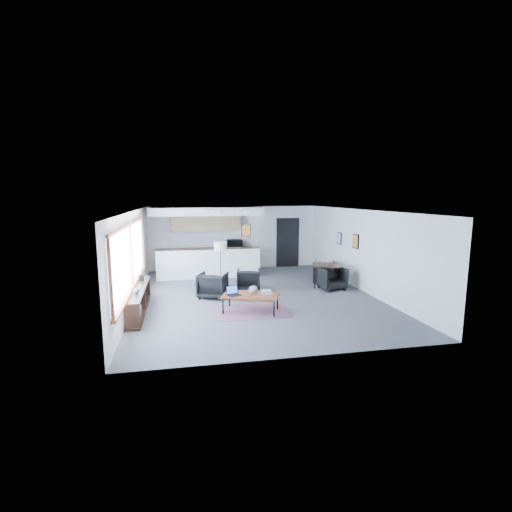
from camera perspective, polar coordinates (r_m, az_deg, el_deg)
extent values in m
cube|color=#4B4B4D|center=(11.45, -0.18, -6.11)|extent=(7.00, 9.00, 0.01)
cube|color=white|center=(11.05, -0.18, 7.06)|extent=(7.00, 9.00, 0.01)
cube|color=silver|center=(15.58, -3.38, 2.86)|extent=(7.00, 0.01, 2.60)
cube|color=silver|center=(6.90, 7.10, -5.30)|extent=(7.00, 0.01, 2.60)
cube|color=silver|center=(11.06, -18.30, -0.21)|extent=(0.01, 9.00, 2.60)
cube|color=silver|center=(12.33, 16.01, 0.84)|extent=(0.01, 9.00, 2.60)
cube|color=#8CBFFF|center=(10.14, -18.76, 0.10)|extent=(0.02, 5.80, 1.55)
cube|color=brown|center=(10.29, -18.36, -4.30)|extent=(0.10, 5.95, 0.06)
cube|color=brown|center=(10.05, -18.88, 4.61)|extent=(0.06, 5.95, 0.06)
cube|color=brown|center=(7.32, -21.46, -3.42)|extent=(0.06, 0.06, 1.60)
cube|color=brown|center=(10.14, -18.65, 0.10)|extent=(0.06, 0.06, 1.60)
cube|color=brown|center=(12.99, -17.06, 2.09)|extent=(0.06, 0.06, 1.60)
cube|color=black|center=(10.19, -17.63, -4.85)|extent=(0.35, 3.00, 0.05)
cube|color=black|center=(10.34, -17.47, -7.92)|extent=(0.35, 3.00, 0.05)
cube|color=black|center=(8.88, -18.54, -8.91)|extent=(0.33, 0.04, 0.55)
cube|color=black|center=(10.26, -17.55, -6.42)|extent=(0.33, 0.04, 0.55)
cube|color=black|center=(11.66, -16.80, -4.53)|extent=(0.33, 0.04, 0.55)
cube|color=#3359A5|center=(9.07, -18.37, -9.55)|extent=(0.18, 0.04, 0.20)
cube|color=silver|center=(9.23, -18.25, -9.15)|extent=(0.18, 0.04, 0.22)
cube|color=maroon|center=(9.39, -18.13, -8.77)|extent=(0.18, 0.04, 0.24)
cube|color=black|center=(9.55, -18.00, -8.58)|extent=(0.18, 0.04, 0.20)
cube|color=#3359A5|center=(9.71, -17.89, -8.22)|extent=(0.18, 0.04, 0.22)
cube|color=silver|center=(9.87, -17.78, -7.87)|extent=(0.18, 0.04, 0.24)
cube|color=maroon|center=(10.04, -17.67, -7.70)|extent=(0.18, 0.04, 0.20)
cube|color=black|center=(10.20, -17.57, -7.37)|extent=(0.18, 0.04, 0.22)
cube|color=#3359A5|center=(10.36, -17.47, -7.05)|extent=(0.18, 0.03, 0.24)
cube|color=silver|center=(10.52, -17.37, -6.90)|extent=(0.18, 0.03, 0.20)
cube|color=maroon|center=(10.68, -17.28, -6.60)|extent=(0.18, 0.03, 0.22)
cube|color=black|center=(10.85, -17.19, -6.31)|extent=(0.18, 0.04, 0.24)
cube|color=black|center=(10.94, -17.21, -3.26)|extent=(0.14, 0.02, 0.18)
sphere|color=#264C99|center=(9.59, -17.92, -5.15)|extent=(0.14, 0.14, 0.14)
cube|color=white|center=(13.79, -7.25, -1.18)|extent=(3.80, 0.25, 1.10)
cube|color=black|center=(13.70, -7.30, 1.12)|extent=(3.85, 0.32, 0.04)
cube|color=white|center=(15.23, -7.64, -0.59)|extent=(3.80, 0.60, 0.90)
cube|color=#2D2D2D|center=(15.16, -7.68, 1.13)|extent=(3.82, 0.62, 0.04)
cube|color=tan|center=(15.20, -7.80, 5.09)|extent=(2.80, 0.35, 0.70)
cube|color=white|center=(14.48, -7.67, 6.87)|extent=(4.20, 1.80, 0.30)
cube|color=black|center=(13.80, -1.54, 3.93)|extent=(0.35, 0.03, 0.45)
cube|color=orange|center=(13.79, -1.53, 3.92)|extent=(0.30, 0.01, 0.40)
cube|color=black|center=(16.01, 4.85, 2.11)|extent=(1.00, 0.12, 2.10)
cube|color=white|center=(15.88, 3.04, 2.07)|extent=(0.06, 0.10, 2.10)
cube|color=white|center=(16.17, 6.62, 2.15)|extent=(0.06, 0.10, 2.10)
cube|color=white|center=(15.92, 4.90, 5.94)|extent=(1.10, 0.10, 0.06)
cube|color=silver|center=(13.13, -4.64, 7.17)|extent=(1.60, 0.04, 0.04)
cylinder|color=silver|center=(13.08, -7.49, 6.77)|extent=(0.07, 0.07, 0.09)
cylinder|color=silver|center=(13.11, -5.51, 6.81)|extent=(0.07, 0.07, 0.09)
cylinder|color=silver|center=(13.17, -3.55, 6.84)|extent=(0.07, 0.07, 0.09)
cylinder|color=silver|center=(13.24, -1.61, 6.87)|extent=(0.07, 0.07, 0.09)
cube|color=black|center=(12.64, 15.10, 2.21)|extent=(0.03, 0.38, 0.48)
cube|color=orange|center=(12.63, 15.03, 2.21)|extent=(0.00, 0.32, 0.42)
cube|color=black|center=(13.81, 12.70, 2.67)|extent=(0.03, 0.34, 0.44)
cube|color=#859FC5|center=(13.81, 12.65, 2.67)|extent=(0.00, 0.28, 0.38)
cube|color=brown|center=(9.89, -0.80, -8.53)|extent=(2.00, 1.40, 0.01)
cube|color=brown|center=(9.77, -0.80, -6.09)|extent=(1.63, 1.26, 0.06)
cube|color=black|center=(9.67, -5.09, -7.71)|extent=(0.04, 0.04, 0.42)
cube|color=black|center=(10.29, -4.08, -6.66)|extent=(0.04, 0.04, 0.42)
cube|color=black|center=(9.41, 2.80, -8.17)|extent=(0.04, 0.04, 0.42)
cube|color=black|center=(10.04, 3.33, -7.05)|extent=(0.04, 0.04, 0.42)
cube|color=black|center=(9.46, -1.20, -6.80)|extent=(1.29, 0.54, 0.03)
cube|color=black|center=(10.09, -0.42, -5.78)|extent=(1.29, 0.54, 0.03)
cube|color=black|center=(9.67, -3.40, -6.03)|extent=(0.38, 0.33, 0.02)
cube|color=black|center=(9.75, -3.72, -5.21)|extent=(0.32, 0.16, 0.21)
cube|color=blue|center=(9.74, -3.70, -5.22)|extent=(0.29, 0.14, 0.18)
sphere|color=gray|center=(9.73, -0.41, -5.27)|extent=(0.23, 0.23, 0.23)
cube|color=silver|center=(9.89, 1.64, -5.64)|extent=(0.30, 0.26, 0.03)
cube|color=#3359A5|center=(9.88, 1.65, -5.47)|extent=(0.27, 0.24, 0.03)
cube|color=silver|center=(9.85, 1.60, -5.35)|extent=(0.25, 0.22, 0.03)
cube|color=#E5590C|center=(9.57, -0.11, -6.22)|extent=(0.14, 0.14, 0.01)
imported|color=black|center=(11.21, -6.66, -4.30)|extent=(1.02, 0.99, 0.82)
imported|color=black|center=(12.03, -1.14, -3.48)|extent=(0.85, 0.82, 0.75)
cylinder|color=black|center=(12.68, -5.40, -4.55)|extent=(0.32, 0.32, 0.03)
cylinder|color=black|center=(12.54, -5.44, -1.68)|extent=(0.03, 0.03, 1.27)
cylinder|color=beige|center=(12.43, -5.49, 1.53)|extent=(0.52, 0.52, 0.28)
cube|color=black|center=(12.71, 10.76, -1.39)|extent=(1.09, 1.09, 0.04)
cylinder|color=black|center=(12.37, 9.07, -3.37)|extent=(0.05, 0.05, 0.70)
cylinder|color=black|center=(13.13, 8.88, -2.63)|extent=(0.05, 0.05, 0.70)
cylinder|color=black|center=(12.44, 12.65, -3.41)|extent=(0.05, 0.05, 0.70)
cylinder|color=black|center=(13.20, 12.26, -2.68)|extent=(0.05, 0.05, 0.70)
imported|color=black|center=(12.39, 11.61, -3.46)|extent=(0.72, 0.69, 0.69)
imported|color=black|center=(13.91, 10.56, -2.21)|extent=(0.71, 0.69, 0.61)
imported|color=black|center=(15.25, -3.33, 2.07)|extent=(0.63, 0.41, 0.40)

